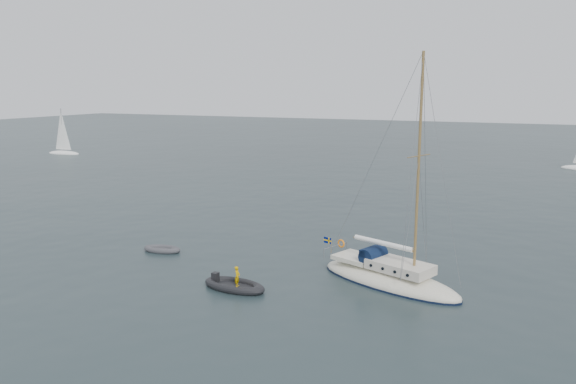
% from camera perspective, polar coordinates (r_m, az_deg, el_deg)
% --- Properties ---
extents(ground, '(300.00, 300.00, 0.00)m').
position_cam_1_polar(ground, '(30.99, 2.17, -9.50)').
color(ground, black).
rests_on(ground, ground).
extents(sailboat, '(9.12, 2.73, 12.99)m').
position_cam_1_polar(sailboat, '(31.45, 10.28, -7.47)').
color(sailboat, white).
rests_on(sailboat, ground).
extents(dinghy, '(2.58, 1.17, 0.37)m').
position_cam_1_polar(dinghy, '(37.92, -12.67, -5.69)').
color(dinghy, '#49494D').
rests_on(dinghy, ground).
extents(rib, '(3.69, 1.68, 1.31)m').
position_cam_1_polar(rib, '(30.59, -5.49, -9.39)').
color(rib, black).
rests_on(rib, ground).
extents(distant_yacht_a, '(5.78, 3.08, 7.66)m').
position_cam_1_polar(distant_yacht_a, '(96.68, -21.95, 5.54)').
color(distant_yacht_a, white).
rests_on(distant_yacht_a, ground).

